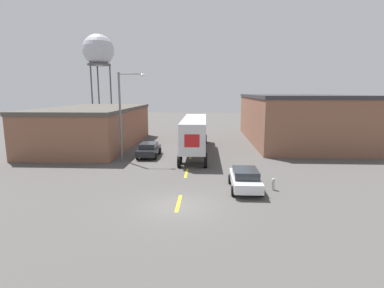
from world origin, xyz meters
name	(u,v)px	position (x,y,z in m)	size (l,w,h in m)	color
ground_plane	(178,206)	(0.00, 0.00, 0.00)	(160.00, 160.00, 0.00)	#4C4947
road_centerline	(186,173)	(0.00, 7.26, 0.00)	(0.20, 16.24, 0.01)	yellow
warehouse_left	(94,126)	(-12.32, 19.58, 2.38)	(10.04, 18.96, 4.75)	brown
warehouse_right	(294,118)	(13.30, 24.16, 3.11)	(12.00, 21.74, 6.22)	brown
semi_truck	(195,131)	(0.36, 15.82, 2.36)	(2.71, 15.08, 3.88)	#B21919
parked_car_right_near	(245,179)	(4.29, 3.29, 0.77)	(2.05, 4.32, 1.45)	silver
parked_car_left_far	(149,149)	(-4.29, 13.41, 0.77)	(2.05, 4.32, 1.45)	black
water_tower	(98,51)	(-19.57, 42.83, 14.40)	(5.99, 5.99, 17.58)	#47474C
street_lamp	(123,110)	(-6.28, 11.53, 4.85)	(2.64, 0.32, 8.38)	slate
fire_hydrant	(273,184)	(6.20, 3.30, 0.41)	(0.22, 0.22, 0.82)	silver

